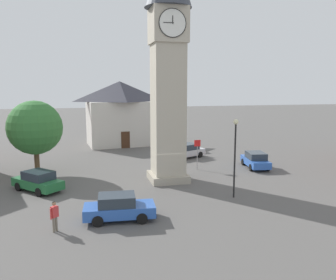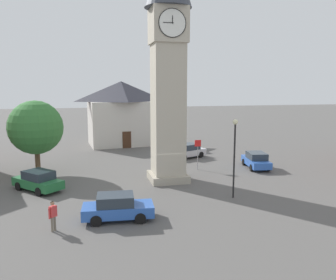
# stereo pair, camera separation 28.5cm
# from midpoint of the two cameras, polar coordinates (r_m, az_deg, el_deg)

# --- Properties ---
(ground_plane) EXTENTS (200.00, 200.00, 0.00)m
(ground_plane) POSITION_cam_midpoint_polar(r_m,az_deg,el_deg) (28.71, -0.29, -6.70)
(ground_plane) COLOR #565451
(clock_tower) EXTENTS (3.69, 3.69, 19.63)m
(clock_tower) POSITION_cam_midpoint_polar(r_m,az_deg,el_deg) (27.89, -0.31, 16.61)
(clock_tower) COLOR #A59C89
(clock_tower) RESTS_ON ground
(car_blue_kerb) EXTENTS (4.25, 2.07, 1.53)m
(car_blue_kerb) POSITION_cam_midpoint_polar(r_m,az_deg,el_deg) (20.57, -8.55, -11.00)
(car_blue_kerb) COLOR #2D5BB7
(car_blue_kerb) RESTS_ON ground
(car_silver_kerb) EXTENTS (4.03, 4.18, 1.53)m
(car_silver_kerb) POSITION_cam_midpoint_polar(r_m,az_deg,el_deg) (27.50, -21.06, -6.37)
(car_silver_kerb) COLOR #236B38
(car_silver_kerb) RESTS_ON ground
(car_red_corner) EXTENTS (4.45, 3.31, 1.53)m
(car_red_corner) POSITION_cam_midpoint_polar(r_m,az_deg,el_deg) (37.44, 2.96, -1.81)
(car_red_corner) COLOR silver
(car_red_corner) RESTS_ON ground
(car_white_side) EXTENTS (2.34, 4.35, 1.53)m
(car_white_side) POSITION_cam_midpoint_polar(r_m,az_deg,el_deg) (33.82, 14.06, -3.24)
(car_white_side) COLOR #2D5BB7
(car_white_side) RESTS_ON ground
(pedestrian) EXTENTS (0.42, 0.42, 1.69)m
(pedestrian) POSITION_cam_midpoint_polar(r_m,az_deg,el_deg) (19.73, -18.72, -11.50)
(pedestrian) COLOR #706656
(pedestrian) RESTS_ON ground
(tree) EXTENTS (4.68, 4.68, 6.53)m
(tree) POSITION_cam_midpoint_polar(r_m,az_deg,el_deg) (31.89, -21.44, 1.90)
(tree) COLOR brown
(tree) RESTS_ON ground
(building_corner_back) EXTENTS (9.26, 6.85, 8.35)m
(building_corner_back) POSITION_cam_midpoint_polar(r_m,az_deg,el_deg) (45.90, -8.11, 4.51)
(building_corner_back) COLOR beige
(building_corner_back) RESTS_ON ground
(lamp_post) EXTENTS (0.36, 0.36, 5.51)m
(lamp_post) POSITION_cam_midpoint_polar(r_m,az_deg,el_deg) (24.02, 10.74, -1.04)
(lamp_post) COLOR black
(lamp_post) RESTS_ON ground
(road_sign) EXTENTS (0.60, 0.07, 2.80)m
(road_sign) POSITION_cam_midpoint_polar(r_m,az_deg,el_deg) (32.05, 4.63, -1.58)
(road_sign) COLOR gray
(road_sign) RESTS_ON ground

